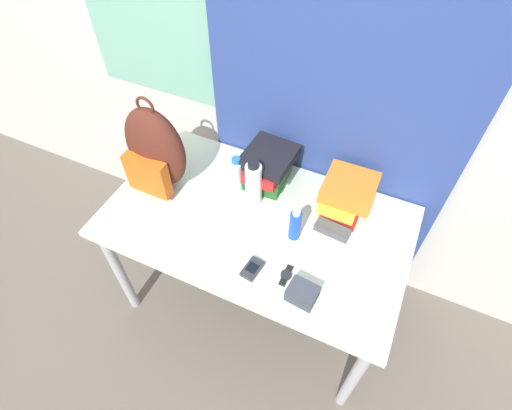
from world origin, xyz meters
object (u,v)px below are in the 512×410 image
book_stack_left (268,166)px  book_stack_center (346,194)px  wristwatch (286,275)px  cell_phone (252,269)px  water_bottle (237,174)px  camera_pouch (302,293)px  sports_bottle (253,183)px  backpack (155,151)px  sunglasses_case (332,230)px  sunscreen_bottle (295,225)px

book_stack_left → book_stack_center: size_ratio=1.10×
book_stack_center → wristwatch: size_ratio=2.56×
cell_phone → wristwatch: cell_phone is taller
book_stack_center → cell_phone: size_ratio=2.34×
cell_phone → wristwatch: size_ratio=1.09×
water_bottle → camera_pouch: (0.47, -0.40, -0.05)m
book_stack_left → book_stack_center: 0.37m
wristwatch → sports_bottle: bearing=133.2°
book_stack_center → cell_phone: 0.53m
sports_bottle → wristwatch: bearing=-46.8°
backpack → camera_pouch: (0.80, -0.28, -0.17)m
backpack → sports_bottle: size_ratio=2.02×
water_bottle → sunglasses_case: 0.49m
water_bottle → cell_phone: water_bottle is taller
backpack → cell_phone: backpack is taller
book_stack_center → sunglasses_case: 0.17m
book_stack_left → book_stack_center: book_stack_left is taller
water_bottle → wristwatch: water_bottle is taller
backpack → water_bottle: size_ratio=2.55×
camera_pouch → sunglasses_case: bearing=88.3°
sunscreen_bottle → wristwatch: (0.04, -0.19, -0.07)m
water_bottle → cell_phone: 0.45m
book_stack_center → cell_phone: bearing=-116.3°
book_stack_left → sports_bottle: sports_bottle is taller
book_stack_left → camera_pouch: book_stack_left is taller
book_stack_center → sports_bottle: (-0.38, -0.13, 0.03)m
cell_phone → book_stack_center: bearing=63.7°
water_bottle → backpack: bearing=-160.1°
sports_bottle → cell_phone: sports_bottle is taller
wristwatch → book_stack_center: bearing=77.1°
sunglasses_case → camera_pouch: size_ratio=1.32×
water_bottle → sunscreen_bottle: size_ratio=1.09×
backpack → cell_phone: 0.66m
backpack → sunscreen_bottle: size_ratio=2.77×
backpack → water_bottle: 0.37m
sunscreen_bottle → cell_phone: bearing=-111.8°
water_bottle → sports_bottle: 0.11m
sunglasses_case → wristwatch: 0.29m
backpack → wristwatch: backpack is taller
book_stack_center → sunscreen_bottle: bearing=-120.1°
book_stack_left → camera_pouch: bearing=-54.4°
sunscreen_bottle → backpack: bearing=177.5°
book_stack_left → camera_pouch: size_ratio=2.34×
book_stack_center → sunglasses_case: book_stack_center is taller
book_stack_left → wristwatch: size_ratio=2.80×
book_stack_left → water_bottle: bearing=-138.1°
cell_phone → camera_pouch: size_ratio=0.91×
book_stack_left → sunglasses_case: (0.37, -0.16, -0.08)m
water_bottle → sunscreen_bottle: water_bottle is taller
sunglasses_case → water_bottle: bearing=172.6°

